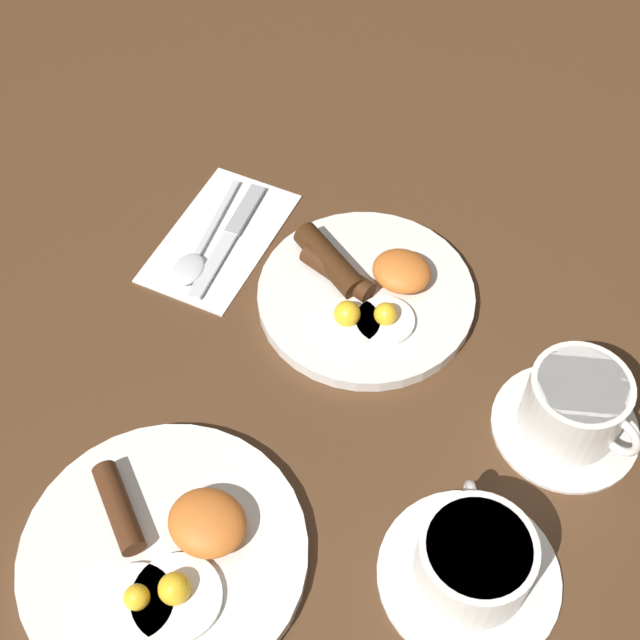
% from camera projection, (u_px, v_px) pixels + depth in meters
% --- Properties ---
extents(ground_plane, '(3.00, 3.00, 0.00)m').
position_uv_depth(ground_plane, '(366.00, 300.00, 0.95)').
color(ground_plane, '#4C301C').
extents(breakfast_plate_near, '(0.23, 0.23, 0.04)m').
position_uv_depth(breakfast_plate_near, '(365.00, 292.00, 0.94)').
color(breakfast_plate_near, silver).
rests_on(breakfast_plate_near, ground_plane).
extents(breakfast_plate_far, '(0.25, 0.25, 0.05)m').
position_uv_depth(breakfast_plate_far, '(167.00, 552.00, 0.77)').
color(breakfast_plate_far, silver).
rests_on(breakfast_plate_far, ground_plane).
extents(teacup_near, '(0.14, 0.14, 0.08)m').
position_uv_depth(teacup_near, '(574.00, 409.00, 0.83)').
color(teacup_near, silver).
rests_on(teacup_near, ground_plane).
extents(teacup_far, '(0.16, 0.16, 0.07)m').
position_uv_depth(teacup_far, '(473.00, 563.00, 0.75)').
color(teacup_far, silver).
rests_on(teacup_far, ground_plane).
extents(napkin, '(0.12, 0.20, 0.01)m').
position_uv_depth(napkin, '(219.00, 238.00, 1.00)').
color(napkin, white).
rests_on(napkin, ground_plane).
extents(knife, '(0.04, 0.18, 0.01)m').
position_uv_depth(knife, '(232.00, 233.00, 1.00)').
color(knife, silver).
rests_on(knife, napkin).
extents(spoon, '(0.05, 0.17, 0.01)m').
position_uv_depth(spoon, '(195.00, 257.00, 0.98)').
color(spoon, silver).
rests_on(spoon, napkin).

